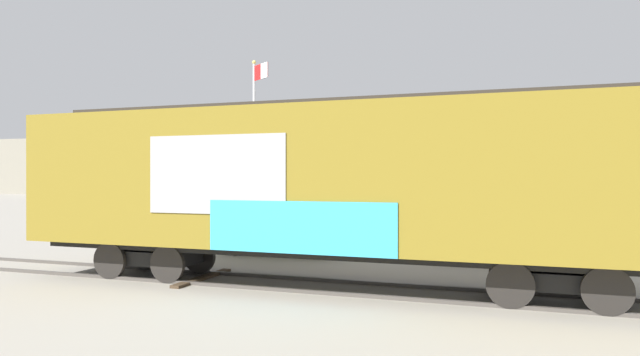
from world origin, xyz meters
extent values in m
plane|color=gray|center=(0.00, 0.00, 0.00)|extent=(260.00, 260.00, 0.00)
cube|color=#4C4742|center=(0.72, -0.72, 0.04)|extent=(59.92, 3.26, 0.08)
cube|color=#4C4742|center=(0.80, 0.72, 0.04)|extent=(59.92, 3.26, 0.08)
cube|color=#423323|center=(-2.61, 0.18, 0.04)|extent=(0.37, 2.51, 0.07)
cube|color=olive|center=(0.76, 0.00, 2.54)|extent=(15.43, 3.55, 3.17)
cube|color=#2D2823|center=(0.76, 0.00, 4.25)|extent=(14.54, 1.17, 0.24)
cube|color=#999999|center=(-1.53, -1.27, 2.62)|extent=(3.36, 0.21, 1.75)
cube|color=#33A5CC|center=(0.44, -1.38, 1.51)|extent=(4.17, 0.25, 1.10)
cube|color=black|center=(0.76, 0.00, 0.86)|extent=(15.05, 2.30, 0.20)
cube|color=black|center=(-4.00, 0.25, 0.51)|extent=(2.16, 1.34, 0.36)
cylinder|color=black|center=(-4.89, -0.42, 0.46)|extent=(0.93, 0.17, 0.92)
cylinder|color=black|center=(-4.81, 1.02, 0.46)|extent=(0.93, 0.17, 0.92)
cylinder|color=black|center=(-3.19, -0.51, 0.46)|extent=(0.93, 0.17, 0.92)
cylinder|color=black|center=(-3.11, 0.93, 0.46)|extent=(0.93, 0.17, 0.92)
cube|color=black|center=(5.52, -0.25, 0.51)|extent=(2.16, 1.34, 0.36)
cylinder|color=black|center=(4.64, -0.93, 0.46)|extent=(0.93, 0.17, 0.92)
cylinder|color=black|center=(4.71, 0.51, 0.46)|extent=(0.93, 0.17, 0.92)
cylinder|color=black|center=(6.34, -1.02, 0.46)|extent=(0.93, 0.17, 0.92)
cylinder|color=black|center=(6.41, 0.42, 0.46)|extent=(0.93, 0.17, 0.92)
cylinder|color=silver|center=(-5.74, 10.85, 3.82)|extent=(0.12, 0.12, 7.65)
sphere|color=#D8CC66|center=(-5.74, 10.85, 7.73)|extent=(0.18, 0.18, 0.18)
cube|color=red|center=(-5.24, 10.45, 7.21)|extent=(0.93, 0.75, 0.67)
cube|color=white|center=(-5.01, 10.27, 7.21)|extent=(0.48, 0.39, 0.67)
cube|color=gray|center=(0.00, 72.53, 4.07)|extent=(139.64, 37.69, 8.14)
cube|color=#9E9384|center=(20.44, 61.23, 9.71)|extent=(6.29, 4.88, 3.14)
cone|color=#193D23|center=(-39.25, 59.80, 9.99)|extent=(1.86, 1.86, 3.71)
cone|color=#193D23|center=(-13.69, 57.77, 10.18)|extent=(2.04, 2.04, 4.09)
cone|color=#193D23|center=(8.74, 62.03, 10.11)|extent=(1.97, 1.97, 3.95)
cone|color=#193D23|center=(5.80, 57.62, 9.88)|extent=(1.74, 1.74, 3.49)
cone|color=#193D23|center=(-21.02, 58.16, 9.92)|extent=(1.79, 1.79, 3.57)
cube|color=#1E5933|center=(-2.19, 5.05, 0.71)|extent=(4.05, 1.82, 0.77)
cube|color=#2D333D|center=(-2.31, 5.05, 1.46)|extent=(2.23, 1.61, 0.74)
cylinder|color=black|center=(-0.81, 5.84, 0.32)|extent=(0.64, 0.23, 0.64)
cylinder|color=black|center=(-0.85, 4.20, 0.32)|extent=(0.64, 0.23, 0.64)
cylinder|color=black|center=(-3.54, 5.90, 0.32)|extent=(0.64, 0.23, 0.64)
cylinder|color=black|center=(-3.57, 4.25, 0.32)|extent=(0.64, 0.23, 0.64)
cube|color=#9E8966|center=(4.71, 5.37, 0.63)|extent=(4.37, 2.04, 0.61)
cube|color=#2D333D|center=(4.65, 5.37, 1.21)|extent=(2.38, 1.72, 0.56)
cylinder|color=black|center=(6.21, 6.09, 0.32)|extent=(0.65, 0.27, 0.64)
cylinder|color=black|center=(6.09, 4.44, 0.32)|extent=(0.65, 0.27, 0.64)
cylinder|color=black|center=(3.32, 6.29, 0.32)|extent=(0.65, 0.27, 0.64)
cylinder|color=black|center=(3.21, 4.65, 0.32)|extent=(0.65, 0.27, 0.64)
camera|label=1|loc=(4.09, -12.36, 2.58)|focal=31.20mm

